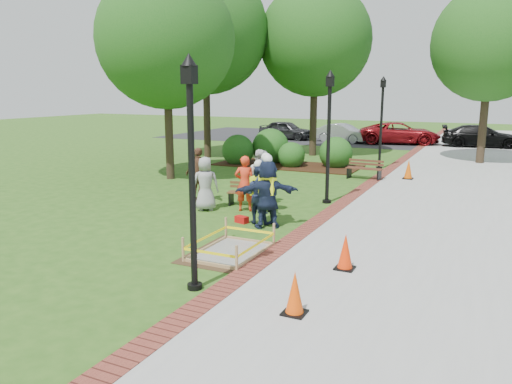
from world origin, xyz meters
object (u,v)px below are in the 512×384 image
at_px(lamp_near, 191,157).
at_px(hivis_worker_c, 259,192).
at_px(hivis_worker_b, 266,189).
at_px(wet_concrete_pad, 231,243).
at_px(hivis_worker_a, 268,192).
at_px(cone_front, 295,294).
at_px(bench_near, 249,198).

height_order(lamp_near, hivis_worker_c, lamp_near).
bearing_deg(hivis_worker_b, wet_concrete_pad, -82.82).
height_order(hivis_worker_a, hivis_worker_b, same).
xyz_separation_m(cone_front, hivis_worker_a, (-2.61, 4.66, 0.62)).
xyz_separation_m(hivis_worker_a, hivis_worker_b, (-0.18, 0.27, 0.00)).
xyz_separation_m(wet_concrete_pad, lamp_near, (0.37, -2.10, 2.25)).
bearing_deg(bench_near, hivis_worker_c, -56.54).
bearing_deg(wet_concrete_pad, cone_front, -43.38).
height_order(wet_concrete_pad, bench_near, bench_near).
distance_m(lamp_near, hivis_worker_b, 4.99).
distance_m(lamp_near, hivis_worker_c, 5.08).
distance_m(cone_front, hivis_worker_c, 5.82).
distance_m(cone_front, hivis_worker_b, 5.69).
bearing_deg(hivis_worker_b, bench_near, 127.82).
bearing_deg(bench_near, hivis_worker_b, -52.18).
bearing_deg(lamp_near, hivis_worker_c, 101.09).
bearing_deg(hivis_worker_c, hivis_worker_b, -6.16).
xyz_separation_m(lamp_near, hivis_worker_a, (-0.53, 4.44, -1.50)).
bearing_deg(cone_front, hivis_worker_b, 119.44).
bearing_deg(cone_front, hivis_worker_a, 119.21).
xyz_separation_m(bench_near, hivis_worker_a, (1.59, -2.09, 0.74)).
relative_size(cone_front, hivis_worker_a, 0.38).
height_order(bench_near, hivis_worker_b, hivis_worker_b).
xyz_separation_m(hivis_worker_a, hivis_worker_c, (-0.40, 0.29, -0.09)).
distance_m(wet_concrete_pad, hivis_worker_c, 2.77).
relative_size(hivis_worker_b, hivis_worker_c, 1.12).
relative_size(bench_near, hivis_worker_a, 0.72).
height_order(lamp_near, hivis_worker_a, lamp_near).
relative_size(wet_concrete_pad, hivis_worker_b, 1.16).
bearing_deg(cone_front, hivis_worker_c, 121.26).
xyz_separation_m(wet_concrete_pad, hivis_worker_a, (-0.15, 2.34, 0.75)).
bearing_deg(hivis_worker_c, bench_near, 123.46).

